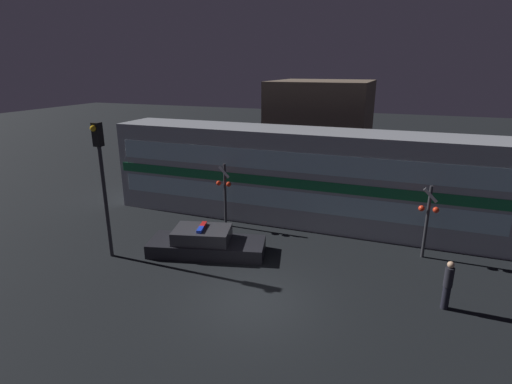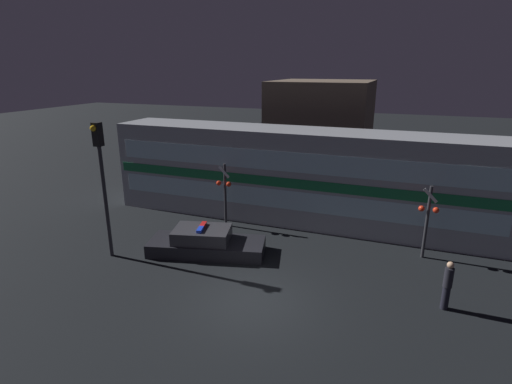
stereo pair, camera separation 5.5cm
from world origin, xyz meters
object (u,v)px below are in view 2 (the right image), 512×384
at_px(police_car, 206,243).
at_px(pedestrian, 447,285).
at_px(crossing_signal_near, 427,217).
at_px(traffic_light_corner, 102,172).
at_px(train, 297,176).

xyz_separation_m(police_car, pedestrian, (9.11, -0.88, 0.42)).
relative_size(crossing_signal_near, traffic_light_corner, 0.56).
height_order(train, crossing_signal_near, train).
bearing_deg(police_car, train, 49.61).
relative_size(train, crossing_signal_near, 6.29).
distance_m(train, pedestrian, 9.03).
relative_size(pedestrian, traffic_light_corner, 0.30).
bearing_deg(train, crossing_signal_near, -21.55).
relative_size(pedestrian, crossing_signal_near, 0.55).
distance_m(crossing_signal_near, traffic_light_corner, 12.94).
bearing_deg(traffic_light_corner, police_car, 24.89).
height_order(police_car, crossing_signal_near, crossing_signal_near).
relative_size(police_car, pedestrian, 3.03).
bearing_deg(crossing_signal_near, train, 158.45).
distance_m(pedestrian, traffic_light_corner, 12.95).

